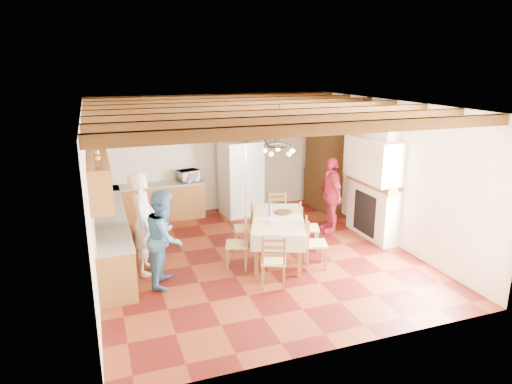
% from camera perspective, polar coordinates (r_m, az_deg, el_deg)
% --- Properties ---
extents(floor, '(6.00, 6.50, 0.02)m').
position_cam_1_polar(floor, '(9.21, 0.04, -8.11)').
color(floor, '#4A100D').
rests_on(floor, ground).
extents(ceiling, '(6.00, 6.50, 0.02)m').
position_cam_1_polar(ceiling, '(8.45, 0.05, 10.97)').
color(ceiling, white).
rests_on(ceiling, ground).
extents(wall_back, '(6.00, 0.02, 3.00)m').
position_cam_1_polar(wall_back, '(11.75, -5.35, 4.84)').
color(wall_back, beige).
rests_on(wall_back, ground).
extents(wall_front, '(6.00, 0.02, 3.00)m').
position_cam_1_polar(wall_front, '(5.90, 10.89, -6.65)').
color(wall_front, beige).
rests_on(wall_front, ground).
extents(wall_left, '(0.02, 6.50, 3.00)m').
position_cam_1_polar(wall_left, '(8.23, -20.09, -0.85)').
color(wall_left, beige).
rests_on(wall_left, ground).
extents(wall_right, '(0.02, 6.50, 3.00)m').
position_cam_1_polar(wall_right, '(10.10, 16.35, 2.45)').
color(wall_right, beige).
rests_on(wall_right, ground).
extents(ceiling_beams, '(6.00, 6.30, 0.16)m').
position_cam_1_polar(ceiling_beams, '(8.46, 0.05, 10.29)').
color(ceiling_beams, '#3C1D0D').
rests_on(ceiling_beams, ground).
extents(lower_cabinets_left, '(0.60, 4.30, 0.86)m').
position_cam_1_polar(lower_cabinets_left, '(9.56, -17.67, -5.13)').
color(lower_cabinets_left, brown).
rests_on(lower_cabinets_left, ground).
extents(lower_cabinets_back, '(2.30, 0.60, 0.86)m').
position_cam_1_polar(lower_cabinets_back, '(11.43, -12.36, -1.30)').
color(lower_cabinets_back, brown).
rests_on(lower_cabinets_back, ground).
extents(countertop_left, '(0.62, 4.30, 0.04)m').
position_cam_1_polar(countertop_left, '(9.41, -17.89, -2.56)').
color(countertop_left, gray).
rests_on(countertop_left, lower_cabinets_left).
extents(countertop_back, '(2.34, 0.62, 0.04)m').
position_cam_1_polar(countertop_back, '(11.31, -12.50, 0.87)').
color(countertop_back, gray).
rests_on(countertop_back, lower_cabinets_back).
extents(backsplash_left, '(0.03, 4.30, 0.60)m').
position_cam_1_polar(backsplash_left, '(9.32, -19.80, -0.86)').
color(backsplash_left, beige).
rests_on(backsplash_left, ground).
extents(backsplash_back, '(2.30, 0.03, 0.60)m').
position_cam_1_polar(backsplash_back, '(11.51, -12.78, 2.76)').
color(backsplash_back, beige).
rests_on(backsplash_back, ground).
extents(upper_cabinets, '(0.35, 4.20, 0.70)m').
position_cam_1_polar(upper_cabinets, '(9.16, -19.18, 3.13)').
color(upper_cabinets, brown).
rests_on(upper_cabinets, ground).
extents(fireplace, '(0.56, 1.60, 2.80)m').
position_cam_1_polar(fireplace, '(10.12, 14.32, 2.04)').
color(fireplace, beige).
rests_on(fireplace, ground).
extents(wall_picture, '(0.34, 0.03, 0.42)m').
position_cam_1_polar(wall_picture, '(12.13, 1.79, 6.93)').
color(wall_picture, '#322014').
rests_on(wall_picture, ground).
extents(refrigerator, '(1.03, 0.89, 1.88)m').
position_cam_1_polar(refrigerator, '(11.48, -1.90, 1.76)').
color(refrigerator, silver).
rests_on(refrigerator, floor).
extents(hutch, '(0.60, 1.26, 2.22)m').
position_cam_1_polar(hutch, '(12.05, 8.49, 3.12)').
color(hutch, '#342311').
rests_on(hutch, floor).
extents(dining_table, '(1.60, 2.11, 0.82)m').
position_cam_1_polar(dining_table, '(8.91, 2.76, -3.77)').
color(dining_table, silver).
rests_on(dining_table, floor).
extents(chandelier, '(0.47, 0.47, 0.03)m').
position_cam_1_polar(chandelier, '(8.52, 2.90, 5.84)').
color(chandelier, black).
rests_on(chandelier, ground).
extents(chair_left_near, '(0.52, 0.53, 0.96)m').
position_cam_1_polar(chair_left_near, '(8.58, -2.43, -6.42)').
color(chair_left_near, brown).
rests_on(chair_left_near, floor).
extents(chair_left_far, '(0.49, 0.51, 0.96)m').
position_cam_1_polar(chair_left_far, '(9.38, -1.48, -4.42)').
color(chair_left_far, brown).
rests_on(chair_left_far, floor).
extents(chair_right_near, '(0.51, 0.53, 0.96)m').
position_cam_1_polar(chair_right_near, '(8.68, 7.48, -6.28)').
color(chair_right_near, brown).
rests_on(chair_right_near, floor).
extents(chair_right_far, '(0.52, 0.53, 0.96)m').
position_cam_1_polar(chair_right_far, '(9.47, 6.61, -4.33)').
color(chair_right_far, brown).
rests_on(chair_right_far, floor).
extents(chair_end_near, '(0.54, 0.53, 0.96)m').
position_cam_1_polar(chair_end_near, '(7.89, 2.21, -8.47)').
color(chair_end_near, brown).
rests_on(chair_end_near, floor).
extents(chair_end_far, '(0.54, 0.53, 0.96)m').
position_cam_1_polar(chair_end_far, '(10.17, 2.70, -2.80)').
color(chair_end_far, brown).
rests_on(chair_end_far, floor).
extents(person_man, '(0.61, 0.78, 1.91)m').
position_cam_1_polar(person_man, '(8.46, -13.89, -3.78)').
color(person_man, silver).
rests_on(person_man, floor).
extents(person_woman_blue, '(0.87, 0.98, 1.68)m').
position_cam_1_polar(person_woman_blue, '(8.00, -11.31, -5.61)').
color(person_woman_blue, teal).
rests_on(person_woman_blue, floor).
extents(person_woman_red, '(0.54, 1.05, 1.71)m').
position_cam_1_polar(person_woman_red, '(10.42, 9.32, -0.36)').
color(person_woman_red, '#AC2037').
rests_on(person_woman_red, floor).
extents(microwave, '(0.59, 0.49, 0.28)m').
position_cam_1_polar(microwave, '(11.40, -8.45, 2.03)').
color(microwave, silver).
rests_on(microwave, countertop_back).
extents(fridge_vase, '(0.42, 0.42, 0.34)m').
position_cam_1_polar(fridge_vase, '(11.30, -1.35, 7.28)').
color(fridge_vase, '#342311').
rests_on(fridge_vase, refrigerator).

